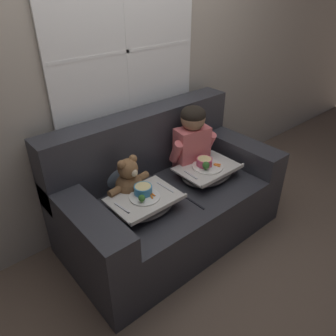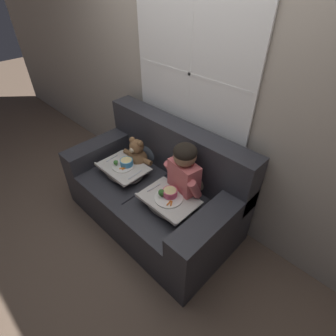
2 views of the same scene
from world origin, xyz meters
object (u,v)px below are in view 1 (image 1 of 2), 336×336
object	(u,v)px
throw_pillow_behind_teddy	(115,170)
child_figure	(192,136)
couch	(166,195)
lap_tray_teddy	(145,202)
teddy_bear	(129,182)
throw_pillow_behind_child	(177,145)
lap_tray_child	(207,171)

from	to	relation	value
throw_pillow_behind_teddy	child_figure	size ratio (longest dim) A/B	0.57
couch	lap_tray_teddy	bearing A→B (deg)	-154.78
child_figure	lap_tray_teddy	xyz separation A→B (m)	(-0.62, -0.18, -0.25)
throw_pillow_behind_teddy	lap_tray_teddy	bearing A→B (deg)	-89.91
couch	teddy_bear	world-z (taller)	couch
throw_pillow_behind_child	teddy_bear	size ratio (longest dim) A/B	0.95
throw_pillow_behind_child	lap_tray_child	world-z (taller)	throw_pillow_behind_child
throw_pillow_behind_teddy	lap_tray_teddy	world-z (taller)	throw_pillow_behind_teddy
teddy_bear	lap_tray_teddy	size ratio (longest dim) A/B	0.77
child_figure	teddy_bear	bearing A→B (deg)	-179.67
throw_pillow_behind_teddy	teddy_bear	world-z (taller)	teddy_bear
child_figure	lap_tray_child	world-z (taller)	child_figure
throw_pillow_behind_teddy	child_figure	world-z (taller)	child_figure
throw_pillow_behind_child	lap_tray_teddy	xyz separation A→B (m)	(-0.62, -0.36, -0.10)
throw_pillow_behind_teddy	lap_tray_child	size ratio (longest dim) A/B	0.67
child_figure	teddy_bear	distance (m)	0.65
teddy_bear	throw_pillow_behind_teddy	bearing A→B (deg)	90.18
throw_pillow_behind_child	throw_pillow_behind_teddy	bearing A→B (deg)	180.00
couch	child_figure	bearing A→B (deg)	6.58
couch	throw_pillow_behind_teddy	size ratio (longest dim) A/B	5.30
couch	lap_tray_teddy	size ratio (longest dim) A/B	3.58
throw_pillow_behind_child	lap_tray_child	bearing A→B (deg)	-90.22
lap_tray_child	teddy_bear	bearing A→B (deg)	163.89
throw_pillow_behind_child	child_figure	xyz separation A→B (m)	(-0.00, -0.18, 0.15)
throw_pillow_behind_teddy	lap_tray_teddy	xyz separation A→B (m)	(0.00, -0.36, -0.10)
teddy_bear	throw_pillow_behind_child	bearing A→B (deg)	16.15
couch	teddy_bear	xyz separation A→B (m)	(-0.31, 0.03, 0.25)
lap_tray_child	throw_pillow_behind_teddy	bearing A→B (deg)	149.95
throw_pillow_behind_teddy	lap_tray_teddy	size ratio (longest dim) A/B	0.68
lap_tray_child	lap_tray_teddy	size ratio (longest dim) A/B	1.01
couch	child_figure	world-z (taller)	child_figure
couch	throw_pillow_behind_teddy	bearing A→B (deg)	145.69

